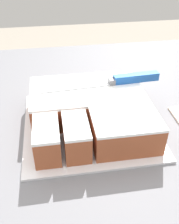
% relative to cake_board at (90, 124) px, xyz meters
% --- Properties ---
extents(countertop, '(1.40, 1.10, 0.95)m').
position_rel_cake_board_xyz_m(countertop, '(-0.07, 0.02, -0.48)').
color(countertop, slate).
rests_on(countertop, ground_plane).
extents(cake_board, '(0.34, 0.33, 0.01)m').
position_rel_cake_board_xyz_m(cake_board, '(0.00, 0.00, 0.00)').
color(cake_board, silver).
rests_on(cake_board, countertop).
extents(cake, '(0.29, 0.29, 0.07)m').
position_rel_cake_board_xyz_m(cake, '(0.00, 0.00, 0.04)').
color(cake, '#994C2D').
rests_on(cake, cake_board).
extents(knife, '(0.32, 0.04, 0.02)m').
position_rel_cake_board_xyz_m(knife, '(0.11, 0.07, 0.09)').
color(knife, silver).
rests_on(knife, cake).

